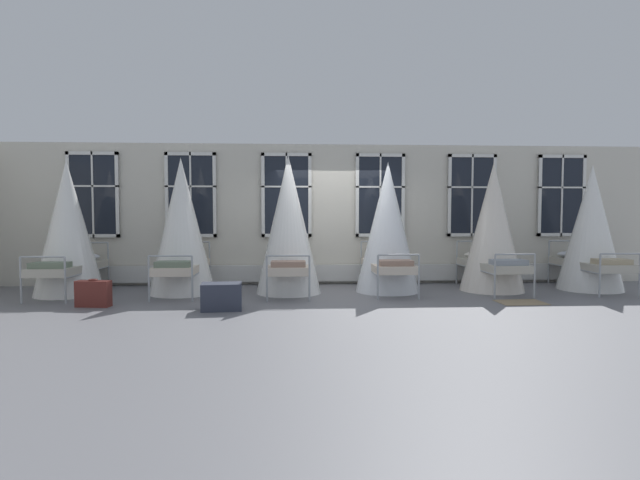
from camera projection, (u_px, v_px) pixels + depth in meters
ground at (339, 293)px, 9.89m from camera, size 27.11×27.11×0.00m
back_wall_with_windows at (333, 214)px, 11.11m from camera, size 14.55×0.10×3.07m
window_bank at (334, 235)px, 11.01m from camera, size 11.38×0.10×2.80m
cot_first at (68, 230)px, 9.58m from camera, size 1.27×2.01×2.58m
cot_second at (182, 228)px, 9.75m from camera, size 1.27×2.00×2.64m
cot_third at (289, 227)px, 9.80m from camera, size 1.27×2.00×2.69m
cot_fourth at (388, 229)px, 9.99m from camera, size 1.27×2.01×2.58m
cot_fifth at (493, 229)px, 10.10m from camera, size 1.27×2.02×2.58m
cot_sixth at (591, 230)px, 10.23m from camera, size 1.27×2.02×2.54m
rug_fifth at (521, 302)px, 8.78m from camera, size 0.83×0.60×0.01m
suitcase_dark at (93, 294)px, 8.38m from camera, size 0.58×0.29×0.47m
travel_trunk at (222, 297)px, 8.10m from camera, size 0.67×0.45×0.44m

